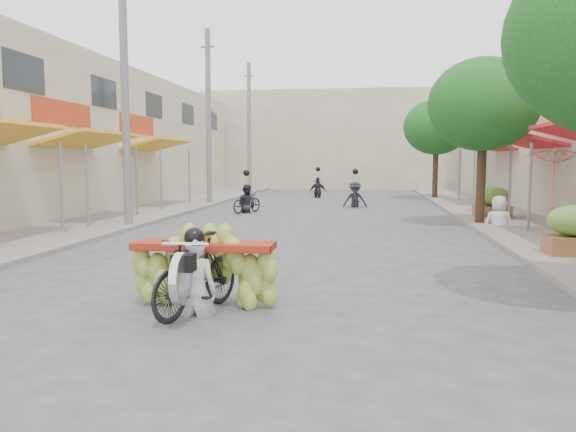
{
  "coord_description": "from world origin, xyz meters",
  "views": [
    {
      "loc": [
        1.86,
        -4.3,
        2.08
      ],
      "look_at": [
        0.49,
        5.43,
        1.1
      ],
      "focal_mm": 35.0,
      "sensor_mm": 36.0,
      "label": 1
    }
  ],
  "objects": [
    {
      "name": "pedestrian",
      "position": [
        5.88,
        13.54,
        1.01
      ],
      "size": [
        0.89,
        0.54,
        1.77
      ],
      "rotation": [
        0.0,
        0.0,
        3.17
      ],
      "color": "white",
      "rests_on": "ground"
    },
    {
      "name": "utility_pole_mid",
      "position": [
        -5.4,
        12.0,
        4.03
      ],
      "size": [
        0.6,
        0.24,
        8.0
      ],
      "color": "slate",
      "rests_on": "ground"
    },
    {
      "name": "bg_motorbike_a",
      "position": [
        -2.85,
        17.36,
        0.75
      ],
      "size": [
        1.2,
        1.66,
        1.95
      ],
      "color": "black",
      "rests_on": "ground"
    },
    {
      "name": "utility_pole_far",
      "position": [
        -5.4,
        21.0,
        4.03
      ],
      "size": [
        0.6,
        0.24,
        8.0
      ],
      "color": "slate",
      "rests_on": "ground"
    },
    {
      "name": "produce_crate_far",
      "position": [
        6.2,
        16.0,
        0.71
      ],
      "size": [
        1.2,
        0.88,
        1.16
      ],
      "color": "brown",
      "rests_on": "ground"
    },
    {
      "name": "street_tree_mid",
      "position": [
        5.4,
        14.0,
        3.78
      ],
      "size": [
        3.4,
        3.4,
        5.25
      ],
      "color": "#3A2719",
      "rests_on": "ground"
    },
    {
      "name": "banana_motorbike",
      "position": [
        -0.41,
        3.05,
        0.67
      ],
      "size": [
        2.2,
        1.95,
        1.98
      ],
      "color": "black",
      "rests_on": "ground"
    },
    {
      "name": "sidewalk_left",
      "position": [
        -7.0,
        15.0,
        0.06
      ],
      "size": [
        4.0,
        60.0,
        0.12
      ],
      "primitive_type": "cube",
      "color": "gray",
      "rests_on": "ground"
    },
    {
      "name": "far_building",
      "position": [
        0.0,
        38.0,
        3.5
      ],
      "size": [
        20.0,
        6.0,
        7.0
      ],
      "primitive_type": "cube",
      "color": "beige",
      "rests_on": "ground"
    },
    {
      "name": "sidewalk_right",
      "position": [
        7.0,
        15.0,
        0.06
      ],
      "size": [
        4.0,
        60.0,
        0.12
      ],
      "primitive_type": "cube",
      "color": "gray",
      "rests_on": "ground"
    },
    {
      "name": "market_umbrella",
      "position": [
        5.88,
        8.52,
        2.38
      ],
      "size": [
        1.93,
        1.93,
        1.56
      ],
      "rotation": [
        0.0,
        0.0,
        0.13
      ],
      "color": "#BB3319",
      "rests_on": "ground"
    },
    {
      "name": "bg_motorbike_c",
      "position": [
        -0.85,
        26.89,
        0.8
      ],
      "size": [
        1.02,
        1.64,
        1.95
      ],
      "color": "black",
      "rests_on": "ground"
    },
    {
      "name": "utility_pole_back",
      "position": [
        -5.4,
        30.0,
        4.03
      ],
      "size": [
        0.6,
        0.24,
        8.0
      ],
      "color": "slate",
      "rests_on": "ground"
    },
    {
      "name": "ground",
      "position": [
        0.0,
        0.0,
        0.0
      ],
      "size": [
        120.0,
        120.0,
        0.0
      ],
      "primitive_type": "plane",
      "color": "#545559",
      "rests_on": "ground"
    },
    {
      "name": "bg_motorbike_b",
      "position": [
        1.34,
        20.64,
        0.82
      ],
      "size": [
        1.06,
        1.9,
        1.95
      ],
      "color": "black",
      "rests_on": "ground"
    },
    {
      "name": "street_tree_far",
      "position": [
        5.4,
        26.0,
        3.78
      ],
      "size": [
        3.4,
        3.4,
        5.25
      ],
      "color": "#3A2719",
      "rests_on": "ground"
    }
  ]
}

